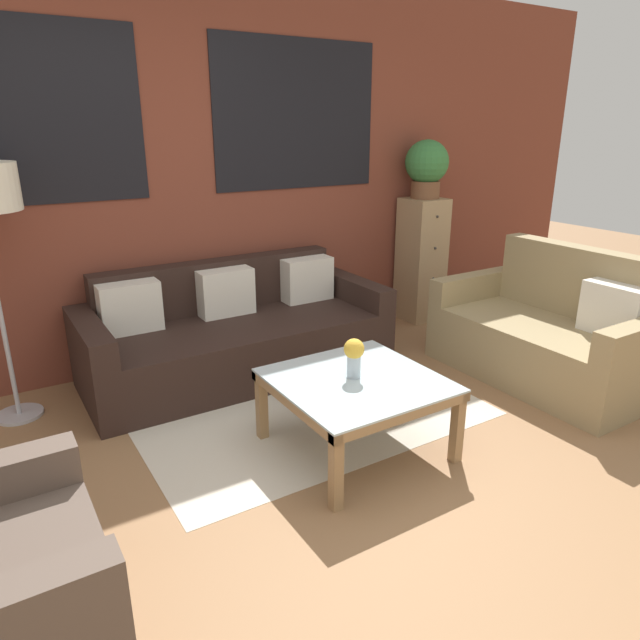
{
  "coord_description": "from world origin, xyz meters",
  "views": [
    {
      "loc": [
        -1.37,
        -1.67,
        1.74
      ],
      "look_at": [
        0.45,
        1.26,
        0.55
      ],
      "focal_mm": 32.0,
      "sensor_mm": 36.0,
      "label": 1
    }
  ],
  "objects_px": {
    "drawer_cabinet": "(421,260)",
    "potted_plant": "(427,166)",
    "settee_vintage": "(548,336)",
    "couch_dark": "(236,335)",
    "flower_vase": "(354,355)",
    "coffee_table": "(356,390)"
  },
  "relations": [
    {
      "from": "potted_plant",
      "to": "drawer_cabinet",
      "type": "bearing_deg",
      "value": -90.0
    },
    {
      "from": "couch_dark",
      "to": "flower_vase",
      "type": "height_order",
      "value": "couch_dark"
    },
    {
      "from": "settee_vintage",
      "to": "coffee_table",
      "type": "relative_size",
      "value": 1.76
    },
    {
      "from": "settee_vintage",
      "to": "drawer_cabinet",
      "type": "xyz_separation_m",
      "value": [
        0.11,
        1.5,
        0.25
      ]
    },
    {
      "from": "potted_plant",
      "to": "flower_vase",
      "type": "distance_m",
      "value": 2.54
    },
    {
      "from": "settee_vintage",
      "to": "potted_plant",
      "type": "relative_size",
      "value": 3.0
    },
    {
      "from": "couch_dark",
      "to": "potted_plant",
      "type": "relative_size",
      "value": 4.33
    },
    {
      "from": "settee_vintage",
      "to": "couch_dark",
      "type": "bearing_deg",
      "value": 145.66
    },
    {
      "from": "drawer_cabinet",
      "to": "flower_vase",
      "type": "relative_size",
      "value": 5.01
    },
    {
      "from": "settee_vintage",
      "to": "flower_vase",
      "type": "relative_size",
      "value": 6.75
    },
    {
      "from": "drawer_cabinet",
      "to": "flower_vase",
      "type": "bearing_deg",
      "value": -139.99
    },
    {
      "from": "potted_plant",
      "to": "flower_vase",
      "type": "relative_size",
      "value": 2.25
    },
    {
      "from": "flower_vase",
      "to": "coffee_table",
      "type": "bearing_deg",
      "value": -87.67
    },
    {
      "from": "coffee_table",
      "to": "flower_vase",
      "type": "relative_size",
      "value": 3.84
    },
    {
      "from": "drawer_cabinet",
      "to": "settee_vintage",
      "type": "bearing_deg",
      "value": -94.33
    },
    {
      "from": "settee_vintage",
      "to": "coffee_table",
      "type": "distance_m",
      "value": 1.73
    },
    {
      "from": "couch_dark",
      "to": "coffee_table",
      "type": "bearing_deg",
      "value": -84.79
    },
    {
      "from": "drawer_cabinet",
      "to": "potted_plant",
      "type": "height_order",
      "value": "potted_plant"
    },
    {
      "from": "flower_vase",
      "to": "drawer_cabinet",
      "type": "bearing_deg",
      "value": 40.01
    },
    {
      "from": "settee_vintage",
      "to": "flower_vase",
      "type": "xyz_separation_m",
      "value": [
        -1.73,
        -0.05,
        0.25
      ]
    },
    {
      "from": "settee_vintage",
      "to": "drawer_cabinet",
      "type": "height_order",
      "value": "drawer_cabinet"
    },
    {
      "from": "couch_dark",
      "to": "flower_vase",
      "type": "bearing_deg",
      "value": -84.73
    }
  ]
}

